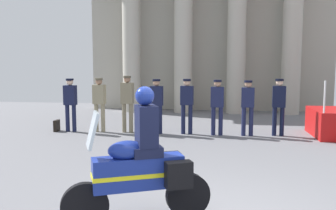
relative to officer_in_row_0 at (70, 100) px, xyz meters
name	(u,v)px	position (x,y,z in m)	size (l,w,h in m)	color
colonnade_backdrop	(210,22)	(4.29, 5.58, 2.95)	(10.94, 1.64, 7.60)	#A49F91
officer_in_row_0	(70,100)	(0.00, 0.00, 0.00)	(0.40, 0.26, 1.69)	#141938
officer_in_row_1	(99,100)	(0.92, 0.09, 0.01)	(0.40, 0.26, 1.71)	gray
officer_in_row_2	(127,99)	(1.82, 0.10, 0.06)	(0.40, 0.26, 1.78)	#7A7056
officer_in_row_3	(157,102)	(2.76, 0.01, 0.00)	(0.40, 0.26, 1.69)	#141938
officer_in_row_4	(187,102)	(3.69, 0.08, 0.01)	(0.40, 0.26, 1.70)	#141938
officer_in_row_5	(217,103)	(4.62, -0.01, -0.01)	(0.40, 0.26, 1.68)	#191E42
officer_in_row_6	(248,103)	(5.52, 0.01, -0.01)	(0.40, 0.26, 1.67)	#191E42
officer_in_row_7	(279,102)	(6.44, 0.13, 0.01)	(0.40, 0.26, 1.71)	black
motorcycle_with_rider	(143,167)	(3.57, -6.41, -0.20)	(1.97, 1.05, 1.90)	black
briefcase_on_ground	(57,126)	(-0.49, 0.01, -0.82)	(0.10, 0.32, 0.36)	black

